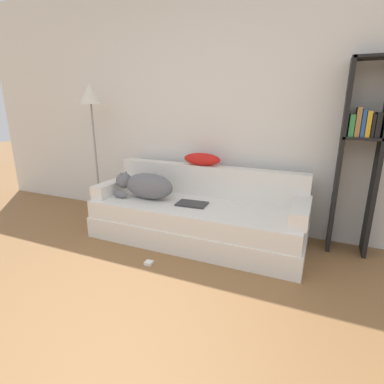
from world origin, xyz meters
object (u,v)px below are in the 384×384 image
Objects in this scene: power_adapter at (149,263)px; laptop at (192,204)px; couch at (196,222)px; floor_lamp at (91,108)px; throw_pillow at (202,159)px; dog at (145,185)px; bookshelf at (360,149)px.

laptop is at bearing 75.05° from power_adapter.
floor_lamp is (-1.42, 0.20, 1.12)m from couch.
couch is 5.13× the size of throw_pillow.
couch is 0.69m from throw_pillow.
laptop is at bearing -10.01° from floor_lamp.
throw_pillow reaches higher than power_adapter.
power_adapter is at bearing -96.44° from throw_pillow.
throw_pillow is (-0.05, 0.38, 0.39)m from laptop.
couch is at bearing 4.52° from dog.
bookshelf is (1.42, 0.39, 0.79)m from couch.
floor_lamp is 24.65× the size of power_adapter.
couch is 1.23× the size of bookshelf.
couch is 6.97× the size of laptop.
bookshelf is at bearing 32.53° from power_adapter.
floor_lamp is at bearing 166.19° from laptop.
laptop reaches higher than power_adapter.
laptop is 0.19× the size of floor_lamp.
floor_lamp reaches higher than dog.
dog is 0.56m from laptop.
throw_pillow is 0.24× the size of bookshelf.
power_adapter is (-0.18, -0.63, -0.18)m from couch.
dog is 1.18m from floor_lamp.
throw_pillow reaches higher than dog.
dog reaches higher than couch.
bookshelf is 1.09× the size of floor_lamp.
laptop is 0.18× the size of bookshelf.
throw_pillow is at bearing 93.47° from laptop.
throw_pillow is at bearing 5.59° from floor_lamp.
floor_lamp reaches higher than laptop.
throw_pillow is at bearing 37.68° from dog.
laptop reaches higher than couch.
throw_pillow is 6.47× the size of power_adapter.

